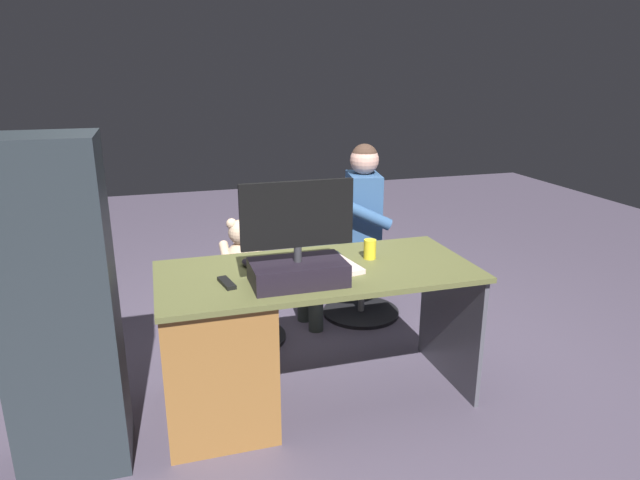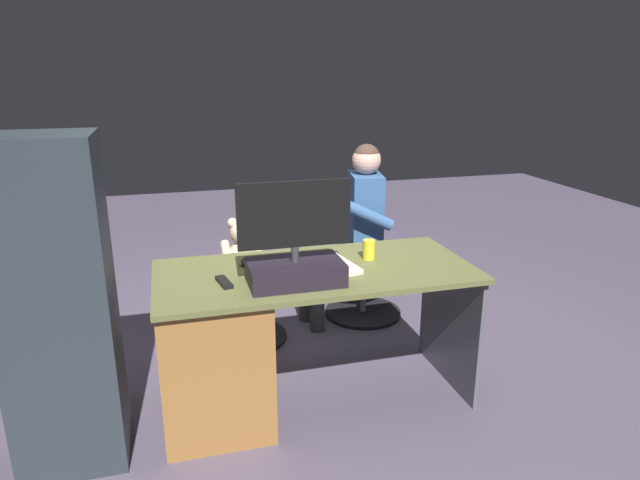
% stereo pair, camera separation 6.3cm
% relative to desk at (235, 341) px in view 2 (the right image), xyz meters
% --- Properties ---
extents(ground_plane, '(10.00, 10.00, 0.00)m').
position_rel_desk_xyz_m(ground_plane, '(-0.41, -0.43, -0.39)').
color(ground_plane, '#51485B').
extents(desk, '(1.56, 0.72, 0.73)m').
position_rel_desk_xyz_m(desk, '(0.00, 0.00, 0.00)').
color(desk, brown).
rests_on(desk, ground_plane).
extents(monitor, '(0.52, 0.26, 0.48)m').
position_rel_desk_xyz_m(monitor, '(-0.27, 0.15, 0.46)').
color(monitor, black).
rests_on(monitor, desk).
extents(keyboard, '(0.42, 0.14, 0.02)m').
position_rel_desk_xyz_m(keyboard, '(-0.37, -0.12, 0.35)').
color(keyboard, black).
rests_on(keyboard, desk).
extents(computer_mouse, '(0.06, 0.10, 0.04)m').
position_rel_desk_xyz_m(computer_mouse, '(-0.09, -0.15, 0.35)').
color(computer_mouse, '#2A242F').
rests_on(computer_mouse, desk).
extents(cup, '(0.06, 0.06, 0.10)m').
position_rel_desk_xyz_m(cup, '(-0.72, -0.08, 0.39)').
color(cup, yellow).
rests_on(cup, desk).
extents(tv_remote, '(0.07, 0.16, 0.02)m').
position_rel_desk_xyz_m(tv_remote, '(0.04, 0.08, 0.35)').
color(tv_remote, black).
rests_on(tv_remote, desk).
extents(notebook_binder, '(0.27, 0.33, 0.02)m').
position_rel_desk_xyz_m(notebook_binder, '(-0.48, 0.00, 0.35)').
color(notebook_binder, beige).
rests_on(notebook_binder, desk).
extents(office_chair_teddy, '(0.52, 0.52, 0.45)m').
position_rel_desk_xyz_m(office_chair_teddy, '(-0.15, -0.77, -0.12)').
color(office_chair_teddy, black).
rests_on(office_chair_teddy, ground_plane).
extents(teddy_bear, '(0.25, 0.26, 0.36)m').
position_rel_desk_xyz_m(teddy_bear, '(-0.15, -0.78, 0.22)').
color(teddy_bear, '#D4B291').
rests_on(teddy_bear, office_chair_teddy).
extents(visitor_chair, '(0.54, 0.54, 0.45)m').
position_rel_desk_xyz_m(visitor_chair, '(-1.01, -0.93, -0.13)').
color(visitor_chair, black).
rests_on(visitor_chair, ground_plane).
extents(person, '(0.59, 0.54, 1.20)m').
position_rel_desk_xyz_m(person, '(-0.92, -0.91, 0.31)').
color(person, '#315381').
rests_on(person, ground_plane).
extents(equipment_rack, '(0.44, 0.36, 1.44)m').
position_rel_desk_xyz_m(equipment_rack, '(0.74, 0.16, 0.33)').
color(equipment_rack, '#262E34').
rests_on(equipment_rack, ground_plane).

